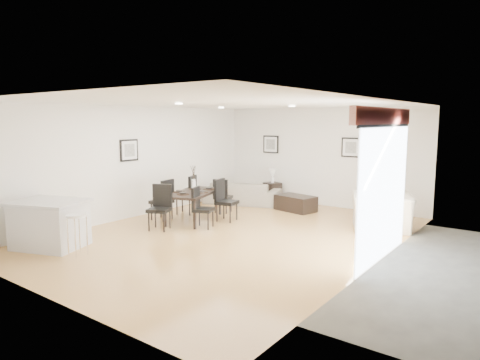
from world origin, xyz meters
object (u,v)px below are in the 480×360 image
Objects in this scene: side_table at (272,192)px; kitchen_island at (50,224)px; dining_chair_head at (161,204)px; armchair at (382,212)px; dining_table at (194,194)px; dining_chair_efar at (224,198)px; sofa at (242,193)px; dining_chair_foot at (222,194)px; dining_chair_enear at (200,205)px; dining_chair_wfar at (189,193)px; bar_stool at (76,220)px; coffee_table at (296,203)px; dining_chair_wnear at (164,198)px.

side_table is 0.36× the size of kitchen_island.
dining_chair_head is 2.28m from kitchen_island.
armchair is 0.66× the size of dining_table.
dining_table is 0.71m from dining_chair_efar.
dining_chair_foot reaches higher than sofa.
side_table is at bearing -3.04° from dining_chair_efar.
dining_chair_efar is at bearing -81.95° from side_table.
dining_chair_efar is at bearing 95.17° from sofa.
dining_chair_enear reaches higher than dining_chair_foot.
sofa is 1.41× the size of kitchen_island.
dining_chair_wfar reaches higher than dining_chair_foot.
dining_chair_foot is 0.58× the size of kitchen_island.
dining_chair_enear is at bearing -55.44° from dining_table.
dining_table is 1.03m from dining_chair_head.
dining_chair_enear reaches higher than kitchen_island.
kitchen_island is (-1.27, -3.61, -0.10)m from dining_chair_efar.
bar_stool is at bearing -108.05° from dining_chair_head.
dining_chair_enear is at bearing 169.64° from dining_chair_efar.
dining_chair_foot reaches higher than coffee_table.
kitchen_island reaches higher than dining_chair_foot.
dining_table is 0.74m from dining_chair_wfar.
dining_table is at bearing 57.93° from kitchen_island.
dining_chair_efar is at bearing -101.24° from coffee_table.
coffee_table is 5.74m from bar_stool.
dining_chair_efar is at bearing 83.85° from bar_stool.
side_table is (-3.70, 1.46, -0.12)m from armchair.
dining_table is 0.71m from dining_chair_wnear.
dining_chair_wnear reaches higher than kitchen_island.
coffee_table is 5.98m from kitchen_island.
sofa is at bearing 70.22° from dining_chair_head.
sofa is at bearing -3.78° from dining_chair_enear.
dining_chair_efar reaches higher than dining_chair_head.
kitchen_island is at bearing -99.11° from coffee_table.
dining_chair_efar reaches higher than bar_stool.
sofa reaches higher than coffee_table.
dining_chair_foot is 4.25m from bar_stool.
bar_stool is (0.78, -3.66, 0.09)m from dining_chair_wfar.
dining_chair_foot is 1.18× the size of bar_stool.
dining_chair_enear is (0.59, -0.44, -0.11)m from dining_table.
sofa is 2.19× the size of dining_chair_wfar.
bar_stool is (0.01, -6.40, 0.37)m from side_table.
dining_chair_enear is (1.18, -0.89, -0.04)m from dining_chair_wfar.
dining_chair_foot is (-0.56, 0.63, -0.06)m from dining_chair_efar.
dining_chair_efar is at bearing 15.95° from dining_table.
dining_chair_wfar is 1.32× the size of bar_stool.
dining_chair_wfar is 0.97× the size of coffee_table.
dining_chair_foot is (0.02, 1.03, -0.13)m from dining_table.
dining_table is at bearing 93.42° from bar_stool.
dining_chair_foot is at bearing -14.14° from armchair.
dining_chair_wnear reaches higher than sofa.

